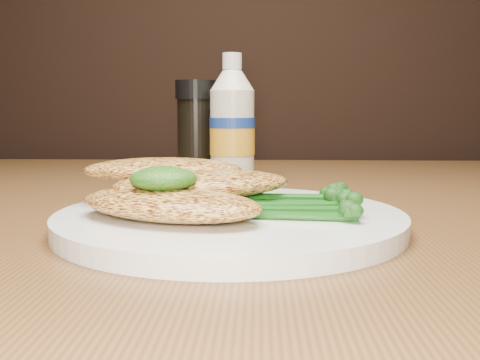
{
  "coord_description": "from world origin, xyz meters",
  "views": [
    {
      "loc": [
        0.04,
        0.45,
        0.85
      ],
      "look_at": [
        0.02,
        0.88,
        0.79
      ],
      "focal_mm": 43.07,
      "sensor_mm": 36.0,
      "label": 1
    }
  ],
  "objects": [
    {
      "name": "plate",
      "position": [
        0.01,
        0.88,
        0.76
      ],
      "size": [
        0.27,
        0.27,
        0.01
      ],
      "primitive_type": "cylinder",
      "color": "white",
      "rests_on": "dining_table"
    },
    {
      "name": "chicken_front",
      "position": [
        -0.03,
        0.85,
        0.78
      ],
      "size": [
        0.16,
        0.13,
        0.02
      ],
      "primitive_type": "ellipsoid",
      "rotation": [
        0.0,
        0.0,
        -0.42
      ],
      "color": "#EDB24B",
      "rests_on": "plate"
    },
    {
      "name": "chicken_mid",
      "position": [
        -0.01,
        0.9,
        0.78
      ],
      "size": [
        0.16,
        0.12,
        0.02
      ],
      "primitive_type": "ellipsoid",
      "rotation": [
        0.0,
        0.0,
        0.39
      ],
      "color": "#EDB24B",
      "rests_on": "plate"
    },
    {
      "name": "chicken_back",
      "position": [
        -0.04,
        0.93,
        0.79
      ],
      "size": [
        0.14,
        0.08,
        0.02
      ],
      "primitive_type": "ellipsoid",
      "rotation": [
        0.0,
        0.0,
        0.09
      ],
      "color": "#EDB24B",
      "rests_on": "plate"
    },
    {
      "name": "pesto_front",
      "position": [
        -0.03,
        0.86,
        0.79
      ],
      "size": [
        0.05,
        0.05,
        0.02
      ],
      "primitive_type": "ellipsoid",
      "rotation": [
        0.0,
        0.0,
        0.07
      ],
      "color": "black",
      "rests_on": "chicken_front"
    },
    {
      "name": "broccolini_bundle",
      "position": [
        0.06,
        0.89,
        0.77
      ],
      "size": [
        0.14,
        0.11,
        0.02
      ],
      "primitive_type": null,
      "rotation": [
        0.0,
        0.0,
        0.09
      ],
      "color": "#134B10",
      "rests_on": "plate"
    },
    {
      "name": "mayo_bottle",
      "position": [
        0.0,
        1.16,
        0.83
      ],
      "size": [
        0.06,
        0.06,
        0.16
      ],
      "primitive_type": null,
      "rotation": [
        0.0,
        0.0,
        -0.04
      ],
      "color": "beige",
      "rests_on": "dining_table"
    },
    {
      "name": "pepper_grinder",
      "position": [
        -0.04,
        1.19,
        0.81
      ],
      "size": [
        0.06,
        0.06,
        0.13
      ],
      "primitive_type": null,
      "rotation": [
        0.0,
        0.0,
        0.18
      ],
      "color": "black",
      "rests_on": "dining_table"
    }
  ]
}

